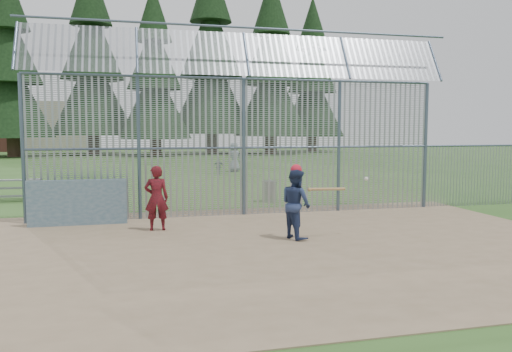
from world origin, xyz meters
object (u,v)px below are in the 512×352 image
object	(u,v)px
dugout_wall	(78,203)
trash_can	(269,191)
batter	(296,204)
onlooker	(157,198)

from	to	relation	value
dugout_wall	trash_can	bearing A→B (deg)	26.68
batter	dugout_wall	bearing A→B (deg)	42.69
dugout_wall	batter	size ratio (longest dim) A/B	1.55
onlooker	trash_can	world-z (taller)	onlooker
batter	trash_can	bearing A→B (deg)	-27.27
trash_can	batter	bearing A→B (deg)	-99.57
batter	onlooker	bearing A→B (deg)	43.17
onlooker	trash_can	size ratio (longest dim) A/B	1.98
onlooker	trash_can	xyz separation A→B (m)	(4.08, 4.20, -0.45)
dugout_wall	trash_can	size ratio (longest dim) A/B	3.05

